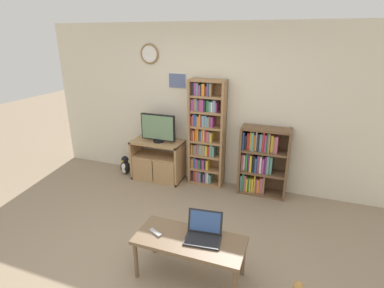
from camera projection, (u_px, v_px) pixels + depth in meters
name	position (u px, v px, depth m)	size (l,w,h in m)	color
ground_plane	(149.00, 258.00, 3.42)	(18.00, 18.00, 0.00)	gray
wall_back	(207.00, 106.00, 4.89)	(5.77, 0.09, 2.60)	beige
tv_stand	(158.00, 160.00, 5.22)	(0.88, 0.45, 0.69)	tan
television	(158.00, 128.00, 5.00)	(0.60, 0.18, 0.48)	black
bookshelf_tall	(205.00, 134.00, 4.88)	(0.58, 0.25, 1.77)	#9E754C
bookshelf_short	(261.00, 160.00, 4.68)	(0.74, 0.31, 1.10)	brown
coffee_table	(190.00, 243.00, 3.04)	(1.12, 0.49, 0.46)	brown
laptop	(204.00, 232.00, 3.02)	(0.39, 0.33, 0.26)	#232326
remote_near_laptop	(155.00, 233.00, 3.10)	(0.16, 0.11, 0.02)	#99999E
penguin_figurine	(125.00, 166.00, 5.46)	(0.18, 0.17, 0.34)	black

